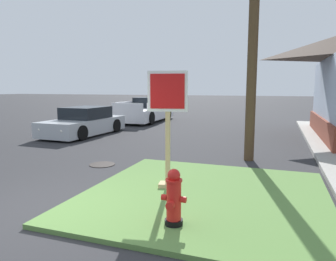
# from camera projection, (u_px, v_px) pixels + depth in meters

# --- Properties ---
(ground_plane) EXTENTS (160.00, 160.00, 0.00)m
(ground_plane) POSITION_uv_depth(u_px,v_px,m) (37.00, 214.00, 5.21)
(ground_plane) COLOR #2B2B2D
(grass_corner_patch) EXTENTS (4.55, 4.56, 0.08)m
(grass_corner_patch) POSITION_uv_depth(u_px,v_px,m) (205.00, 195.00, 6.03)
(grass_corner_patch) COLOR #567F3D
(grass_corner_patch) RESTS_ON ground
(fire_hydrant) EXTENTS (0.38, 0.34, 0.85)m
(fire_hydrant) POSITION_uv_depth(u_px,v_px,m) (174.00, 199.00, 4.59)
(fire_hydrant) COLOR black
(fire_hydrant) RESTS_ON grass_corner_patch
(stop_sign) EXTENTS (0.79, 0.34, 2.36)m
(stop_sign) POSITION_uv_depth(u_px,v_px,m) (168.00, 130.00, 6.23)
(stop_sign) COLOR tan
(stop_sign) RESTS_ON grass_corner_patch
(manhole_cover) EXTENTS (0.70, 0.70, 0.02)m
(manhole_cover) POSITION_uv_depth(u_px,v_px,m) (102.00, 165.00, 8.55)
(manhole_cover) COLOR black
(manhole_cover) RESTS_ON ground
(parked_sedan_silver) EXTENTS (2.06, 4.31, 1.25)m
(parked_sedan_silver) POSITION_uv_depth(u_px,v_px,m) (84.00, 123.00, 13.96)
(parked_sedan_silver) COLOR #ADB2B7
(parked_sedan_silver) RESTS_ON ground
(pickup_truck_white) EXTENTS (2.30, 5.39, 1.48)m
(pickup_truck_white) POSITION_uv_depth(u_px,v_px,m) (146.00, 112.00, 19.48)
(pickup_truck_white) COLOR silver
(pickup_truck_white) RESTS_ON ground
(utility_pole) EXTENTS (1.52, 0.28, 8.62)m
(utility_pole) POSITION_uv_depth(u_px,v_px,m) (254.00, 0.00, 8.49)
(utility_pole) COLOR #4C3823
(utility_pole) RESTS_ON ground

